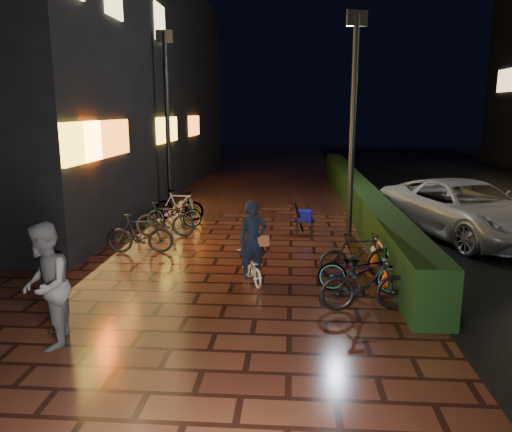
# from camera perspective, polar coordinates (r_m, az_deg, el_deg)

# --- Properties ---
(ground) EXTENTS (80.00, 80.00, 0.00)m
(ground) POSITION_cam_1_polar(r_m,az_deg,el_deg) (9.78, -2.66, -7.68)
(ground) COLOR #381911
(ground) RESTS_ON ground
(hedge) EXTENTS (0.70, 20.00, 1.00)m
(hedge) POSITION_cam_1_polar(r_m,az_deg,el_deg) (17.50, 11.29, 2.58)
(hedge) COLOR black
(hedge) RESTS_ON ground
(bystander_person) EXTENTS (0.92, 1.04, 1.80)m
(bystander_person) POSITION_cam_1_polar(r_m,az_deg,el_deg) (7.59, -22.94, -7.36)
(bystander_person) COLOR #4F4F51
(bystander_person) RESTS_ON ground
(van) EXTENTS (4.21, 5.86, 1.48)m
(van) POSITION_cam_1_polar(r_m,az_deg,el_deg) (14.16, 22.77, 0.70)
(van) COLOR #A7A6AB
(van) RESTS_ON ground
(storefront_block) EXTENTS (12.09, 22.00, 9.00)m
(storefront_block) POSITION_cam_1_polar(r_m,az_deg,el_deg) (23.24, -23.76, 13.99)
(storefront_block) COLOR black
(storefront_block) RESTS_ON ground
(lamp_post_hedge) EXTENTS (0.54, 0.26, 5.71)m
(lamp_post_hedge) POSITION_cam_1_polar(r_m,az_deg,el_deg) (13.30, 11.04, 11.13)
(lamp_post_hedge) COLOR black
(lamp_post_hedge) RESTS_ON ground
(lamp_post_sf) EXTENTS (0.56, 0.17, 5.82)m
(lamp_post_sf) POSITION_cam_1_polar(r_m,az_deg,el_deg) (17.16, -10.12, 11.51)
(lamp_post_sf) COLOR black
(lamp_post_sf) RESTS_ON ground
(cyclist) EXTENTS (0.79, 1.20, 1.63)m
(cyclist) POSITION_cam_1_polar(r_m,az_deg,el_deg) (9.61, -0.43, -4.22)
(cyclist) COLOR white
(cyclist) RESTS_ON ground
(traffic_barrier) EXTENTS (0.48, 1.59, 0.64)m
(traffic_barrier) POSITION_cam_1_polar(r_m,az_deg,el_deg) (10.42, 14.34, -4.96)
(traffic_barrier) COLOR #FF3F0D
(traffic_barrier) RESTS_ON ground
(cart_assembly) EXTENTS (0.59, 0.52, 0.95)m
(cart_assembly) POSITION_cam_1_polar(r_m,az_deg,el_deg) (13.45, 5.54, -0.11)
(cart_assembly) COLOR black
(cart_assembly) RESTS_ON ground
(parked_bikes_storefront) EXTENTS (1.78, 4.18, 0.93)m
(parked_bikes_storefront) POSITION_cam_1_polar(r_m,az_deg,el_deg) (13.81, -10.22, -0.06)
(parked_bikes_storefront) COLOR black
(parked_bikes_storefront) RESTS_ON ground
(parked_bikes_hedge) EXTENTS (1.67, 2.30, 0.93)m
(parked_bikes_hedge) POSITION_cam_1_polar(r_m,az_deg,el_deg) (9.35, 11.97, -5.95)
(parked_bikes_hedge) COLOR black
(parked_bikes_hedge) RESTS_ON ground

